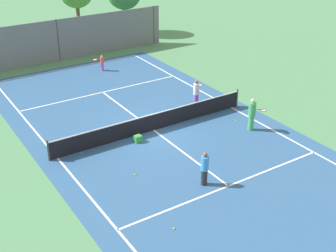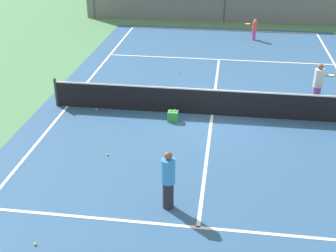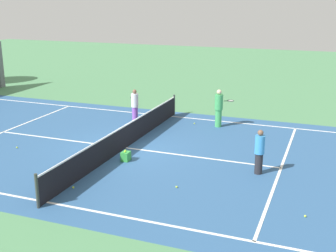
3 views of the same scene
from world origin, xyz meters
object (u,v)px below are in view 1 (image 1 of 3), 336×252
Objects in this scene: player_3 at (252,114)px; tennis_ball_2 at (236,121)px; tennis_ball_5 at (135,175)px; player_0 at (196,93)px; tennis_ball_0 at (82,153)px; tennis_ball_3 at (174,229)px; player_2 at (205,168)px; tennis_ball_4 at (93,109)px; player_1 at (102,63)px; ball_crate at (138,139)px; tennis_ball_1 at (109,76)px.

player_3 reaches higher than tennis_ball_2.
player_0 is at bearing 34.54° from tennis_ball_5.
tennis_ball_5 is (1.26, -3.18, 0.00)m from tennis_ball_0.
tennis_ball_2 is 1.00× the size of tennis_ball_3.
player_2 is 6.06m from player_3.
player_0 is 3.14m from tennis_ball_2.
player_2 is 24.77× the size of tennis_ball_3.
tennis_ball_4 is (2.64, 4.45, 0.00)m from tennis_ball_0.
player_1 reaches higher than tennis_ball_4.
player_1 is at bearing 60.02° from tennis_ball_4.
tennis_ball_5 is at bearing -100.25° from tennis_ball_4.
ball_crate is 6.45× the size of tennis_ball_1.
tennis_ball_1 is 17.26m from tennis_ball_3.
ball_crate is (-3.11, -10.86, -0.43)m from player_1.
player_2 reaches higher than tennis_ball_0.
tennis_ball_0 is at bearing -120.29° from player_1.
player_3 is at bearing 28.28° from player_2.
player_2 reaches higher than ball_crate.
player_1 is 0.63× the size of player_3.
tennis_ball_5 is at bearing -175.79° from player_3.
tennis_ball_1 is (3.00, 9.58, -0.15)m from ball_crate.
tennis_ball_1 is at bearing 72.60° from ball_crate.
tennis_ball_2 is at bearing -74.62° from tennis_ball_1.
tennis_ball_5 is at bearing 133.83° from player_2.
tennis_ball_2 is (0.02, 1.24, -0.92)m from player_3.
player_1 is at bearing 73.08° from tennis_ball_3.
tennis_ball_3 and tennis_ball_4 have the same top height.
player_2 is at bearing -85.17° from tennis_ball_4.
player_1 is at bearing 101.98° from player_3.
player_0 is at bearing -27.70° from tennis_ball_4.
player_0 is 0.91× the size of player_3.
player_2 is at bearing -83.91° from ball_crate.
player_3 is (5.34, 2.87, 0.12)m from player_2.
player_3 reaches higher than player_1.
player_2 is 6.79m from tennis_ball_2.
ball_crate is 2.99m from tennis_ball_0.
tennis_ball_3 is (-8.16, -5.94, 0.00)m from tennis_ball_2.
tennis_ball_1 is at bearing 56.82° from tennis_ball_0.
tennis_ball_2 is at bearing -76.72° from player_1.
tennis_ball_1 is (-2.87, 11.73, -0.92)m from player_3.
player_0 is at bearing 103.07° from tennis_ball_2.
tennis_ball_0 is at bearing 163.41° from player_3.
tennis_ball_4 is at bearing 131.11° from player_3.
player_3 is 12.11m from tennis_ball_1.
tennis_ball_5 is (0.59, 4.15, 0.00)m from tennis_ball_3.
tennis_ball_2 is at bearing -76.93° from player_0.
player_1 is 17.63× the size of tennis_ball_2.
tennis_ball_1 is at bearing 69.11° from tennis_ball_5.
player_2 is 0.88× the size of player_3.
player_1 reaches higher than tennis_ball_5.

